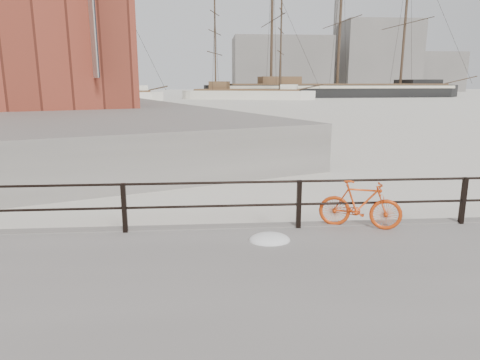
# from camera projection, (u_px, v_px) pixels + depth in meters

# --- Properties ---
(ground) EXTENTS (400.00, 400.00, 0.00)m
(ground) POSITION_uv_depth(u_px,v_px,m) (455.00, 236.00, 9.30)
(ground) COLOR white
(ground) RESTS_ON ground
(far_quay) EXTENTS (78.44, 148.07, 1.80)m
(far_quay) POSITION_uv_depth(u_px,v_px,m) (11.00, 96.00, 76.06)
(far_quay) COLOR gray
(far_quay) RESTS_ON ground
(guardrail) EXTENTS (28.00, 0.10, 1.00)m
(guardrail) POSITION_uv_depth(u_px,v_px,m) (463.00, 201.00, 8.97)
(guardrail) COLOR black
(guardrail) RESTS_ON promenade
(bicycle) EXTENTS (1.63, 0.79, 0.99)m
(bicycle) POSITION_uv_depth(u_px,v_px,m) (360.00, 204.00, 8.70)
(bicycle) COLOR #CE3E0D
(bicycle) RESTS_ON promenade
(barque_black) EXTENTS (68.94, 27.38, 37.62)m
(barque_black) POSITION_uv_depth(u_px,v_px,m) (337.00, 97.00, 97.07)
(barque_black) COLOR black
(barque_black) RESTS_ON ground
(schooner_mid) EXTENTS (30.82, 19.17, 20.64)m
(schooner_mid) POSITION_uv_depth(u_px,v_px,m) (247.00, 99.00, 85.73)
(schooner_mid) COLOR silver
(schooner_mid) RESTS_ON ground
(schooner_left) EXTENTS (22.92, 13.29, 16.66)m
(schooner_left) POSITION_uv_depth(u_px,v_px,m) (106.00, 101.00, 77.74)
(schooner_left) COLOR silver
(schooner_left) RESTS_ON ground
(apartment_brick) EXTENTS (27.87, 22.90, 21.20)m
(apartment_brick) POSITION_uv_depth(u_px,v_px,m) (0.00, 44.00, 103.18)
(apartment_brick) COLOR brown
(apartment_brick) RESTS_ON far_quay
(industrial_west) EXTENTS (32.00, 18.00, 18.00)m
(industrial_west) POSITION_uv_depth(u_px,v_px,m) (281.00, 65.00, 144.88)
(industrial_west) COLOR gray
(industrial_west) RESTS_ON ground
(industrial_mid) EXTENTS (26.00, 20.00, 24.00)m
(industrial_mid) POSITION_uv_depth(u_px,v_px,m) (376.00, 57.00, 151.71)
(industrial_mid) COLOR gray
(industrial_mid) RESTS_ON ground
(industrial_east) EXTENTS (20.00, 16.00, 14.00)m
(industrial_east) POSITION_uv_depth(u_px,v_px,m) (430.00, 72.00, 159.42)
(industrial_east) COLOR gray
(industrial_east) RESTS_ON ground
(smokestack) EXTENTS (2.80, 2.80, 44.00)m
(smokestack) POSITION_uv_depth(u_px,v_px,m) (337.00, 29.00, 153.36)
(smokestack) COLOR gray
(smokestack) RESTS_ON ground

